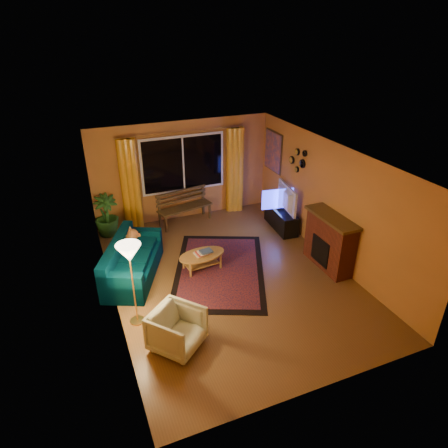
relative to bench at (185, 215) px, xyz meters
name	(u,v)px	position (x,y,z in m)	size (l,w,h in m)	color
floor	(230,277)	(0.10, -2.63, -0.22)	(4.50, 6.00, 0.02)	brown
ceiling	(231,156)	(0.10, -2.63, 2.30)	(4.50, 6.00, 0.02)	white
wall_back	(183,171)	(0.10, 0.38, 1.04)	(4.50, 0.02, 2.50)	#C67F3A
wall_left	(107,244)	(-2.16, -2.63, 1.04)	(0.02, 6.00, 2.50)	#C67F3A
wall_right	(331,203)	(2.36, -2.63, 1.04)	(0.02, 6.00, 2.50)	#C67F3A
window	(183,164)	(0.10, 0.31, 1.24)	(2.00, 0.02, 1.30)	black
curtain_rod	(182,132)	(0.10, 0.27, 2.04)	(0.03, 0.03, 3.20)	#BF8C3F
curtain_left	(130,185)	(-1.25, 0.25, 0.91)	(0.36, 0.36, 2.24)	orange
curtain_right	(234,170)	(1.45, 0.25, 0.91)	(0.36, 0.36, 2.24)	orange
bench	(185,215)	(0.00, 0.00, 0.00)	(1.39, 0.41, 0.42)	#443317
potted_plant	(106,215)	(-1.90, 0.10, 0.29)	(0.56, 0.56, 1.00)	#235B1E
sofa	(133,260)	(-1.67, -1.89, 0.18)	(0.81, 1.90, 0.77)	#002535
dog	(130,240)	(-1.62, -1.46, 0.38)	(0.29, 0.39, 0.43)	#945C31
armchair	(177,328)	(-1.41, -4.09, 0.16)	(0.72, 0.68, 0.75)	beige
floor_lamp	(133,285)	(-1.89, -3.26, 0.55)	(0.25, 0.25, 1.53)	#BF8C3F
rug	(220,269)	(0.00, -2.34, -0.20)	(1.79, 2.83, 0.02)	maroon
coffee_table	(202,261)	(-0.32, -2.16, -0.03)	(0.98, 0.98, 0.36)	#B88A44
tv_console	(281,219)	(2.10, -1.17, 0.04)	(0.39, 1.18, 0.49)	black
television	(283,198)	(2.10, -1.17, 0.59)	(1.08, 0.14, 0.62)	black
fireplace	(330,243)	(2.15, -3.03, 0.34)	(0.40, 1.20, 1.10)	maroon
mirror_cluster	(297,159)	(2.31, -1.33, 1.59)	(0.06, 0.60, 0.56)	black
painting	(273,151)	(2.32, -0.18, 1.44)	(0.04, 0.76, 0.96)	orange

